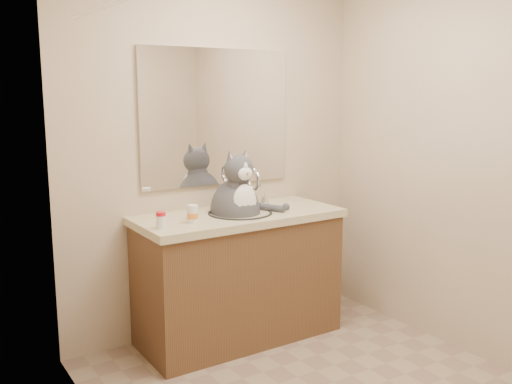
{
  "coord_description": "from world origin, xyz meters",
  "views": [
    {
      "loc": [
        -1.85,
        -2.11,
        1.63
      ],
      "look_at": [
        -0.07,
        0.65,
        1.04
      ],
      "focal_mm": 40.0,
      "sensor_mm": 36.0,
      "label": 1
    }
  ],
  "objects_px": {
    "cat": "(237,206)",
    "pill_bottle_orange": "(193,214)",
    "grey_canister": "(190,213)",
    "pill_bottle_redcap": "(161,220)"
  },
  "relations": [
    {
      "from": "pill_bottle_redcap",
      "to": "pill_bottle_orange",
      "type": "height_order",
      "value": "pill_bottle_orange"
    },
    {
      "from": "pill_bottle_orange",
      "to": "grey_canister",
      "type": "relative_size",
      "value": 1.6
    },
    {
      "from": "pill_bottle_redcap",
      "to": "pill_bottle_orange",
      "type": "relative_size",
      "value": 0.89
    },
    {
      "from": "cat",
      "to": "grey_canister",
      "type": "distance_m",
      "value": 0.32
    },
    {
      "from": "pill_bottle_orange",
      "to": "grey_canister",
      "type": "distance_m",
      "value": 0.12
    },
    {
      "from": "pill_bottle_redcap",
      "to": "pill_bottle_orange",
      "type": "distance_m",
      "value": 0.22
    },
    {
      "from": "pill_bottle_redcap",
      "to": "grey_canister",
      "type": "bearing_deg",
      "value": 28.12
    },
    {
      "from": "cat",
      "to": "pill_bottle_orange",
      "type": "bearing_deg",
      "value": -165.33
    },
    {
      "from": "cat",
      "to": "pill_bottle_orange",
      "type": "distance_m",
      "value": 0.38
    },
    {
      "from": "grey_canister",
      "to": "pill_bottle_redcap",
      "type": "bearing_deg",
      "value": -151.88
    }
  ]
}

